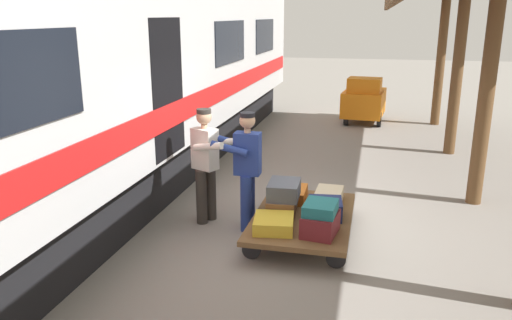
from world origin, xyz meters
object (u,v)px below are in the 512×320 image
at_px(suitcase_maroon_trunk, 320,224).
at_px(suitcase_slate_roller, 284,190).
at_px(porter_in_overalls, 246,167).
at_px(luggage_cart, 303,218).
at_px(porter_by_door, 206,162).
at_px(train_car, 75,78).
at_px(suitcase_yellow_case, 274,223).
at_px(suitcase_cream_canvas, 329,196).
at_px(suitcase_navy_fabric, 325,208).
at_px(suitcase_orange_carryall, 289,194).
at_px(suitcase_brown_leather, 282,205).
at_px(baggage_tug, 364,100).
at_px(suitcase_teal_softside, 320,208).

height_order(suitcase_maroon_trunk, suitcase_slate_roller, suitcase_slate_roller).
bearing_deg(porter_in_overalls, suitcase_slate_roller, 172.44).
distance_m(luggage_cart, porter_by_door, 1.61).
relative_size(train_car, luggage_cart, 8.97).
height_order(train_car, suitcase_yellow_case, train_car).
bearing_deg(suitcase_yellow_case, suitcase_cream_canvas, -117.37).
bearing_deg(suitcase_navy_fabric, porter_by_door, -6.35).
xyz_separation_m(suitcase_orange_carryall, suitcase_maroon_trunk, (-0.60, 1.16, 0.05)).
bearing_deg(suitcase_brown_leather, suitcase_slate_roller, -149.48).
height_order(suitcase_brown_leather, suitcase_navy_fabric, suitcase_navy_fabric).
xyz_separation_m(porter_in_overalls, baggage_tug, (-1.40, -8.11, -0.30)).
relative_size(luggage_cart, porter_by_door, 1.23).
bearing_deg(suitcase_yellow_case, suitcase_brown_leather, -90.00).
xyz_separation_m(suitcase_yellow_case, suitcase_teal_softside, (-0.59, -0.01, 0.26)).
bearing_deg(suitcase_maroon_trunk, suitcase_navy_fabric, -90.00).
relative_size(luggage_cart, suitcase_navy_fabric, 4.46).
relative_size(suitcase_cream_canvas, suitcase_brown_leather, 1.01).
height_order(luggage_cart, baggage_tug, baggage_tug).
bearing_deg(suitcase_cream_canvas, suitcase_maroon_trunk, 90.00).
height_order(suitcase_orange_carryall, suitcase_brown_leather, suitcase_brown_leather).
bearing_deg(suitcase_slate_roller, suitcase_cream_canvas, -135.53).
distance_m(luggage_cart, suitcase_slate_roller, 0.48).
height_order(suitcase_maroon_trunk, baggage_tug, baggage_tug).
distance_m(suitcase_navy_fabric, suitcase_slate_roller, 0.62).
relative_size(suitcase_teal_softside, baggage_tug, 0.26).
relative_size(suitcase_yellow_case, suitcase_teal_softside, 1.15).
bearing_deg(suitcase_orange_carryall, porter_in_overalls, 42.49).
distance_m(train_car, suitcase_cream_canvas, 4.21).
xyz_separation_m(train_car, suitcase_cream_canvas, (-3.86, -0.23, -1.65)).
xyz_separation_m(suitcase_brown_leather, baggage_tug, (-0.87, -8.20, 0.20)).
bearing_deg(suitcase_navy_fabric, luggage_cart, -0.00).
relative_size(suitcase_navy_fabric, baggage_tug, 0.26).
distance_m(train_car, suitcase_navy_fabric, 4.21).
distance_m(suitcase_orange_carryall, porter_in_overalls, 0.90).
bearing_deg(suitcase_teal_softside, suitcase_navy_fabric, -90.58).
height_order(train_car, suitcase_orange_carryall, train_car).
bearing_deg(suitcase_maroon_trunk, suitcase_teal_softside, -65.96).
xyz_separation_m(luggage_cart, suitcase_teal_softside, (-0.29, 0.56, 0.39)).
height_order(suitcase_maroon_trunk, suitcase_navy_fabric, suitcase_maroon_trunk).
xyz_separation_m(train_car, porter_by_door, (-2.10, 0.15, -1.14)).
bearing_deg(suitcase_maroon_trunk, luggage_cart, -62.63).
bearing_deg(porter_in_overalls, baggage_tug, -99.80).
distance_m(train_car, suitcase_orange_carryall, 3.67).
bearing_deg(suitcase_orange_carryall, baggage_tug, -96.49).
bearing_deg(porter_by_door, train_car, -4.19).
relative_size(luggage_cart, suitcase_maroon_trunk, 3.93).
distance_m(train_car, suitcase_brown_leather, 3.67).
distance_m(luggage_cart, baggage_tug, 8.23).
height_order(suitcase_teal_softside, porter_in_overalls, porter_in_overalls).
distance_m(suitcase_brown_leather, suitcase_slate_roller, 0.23).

